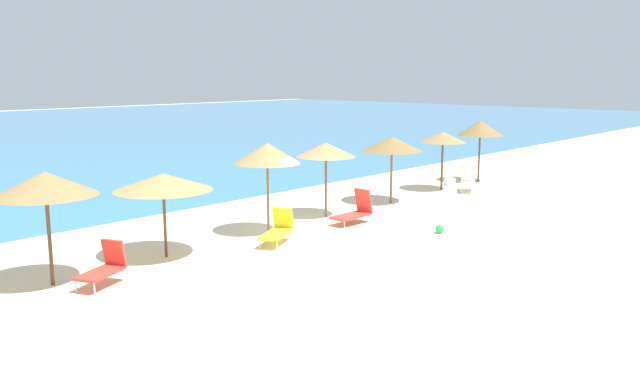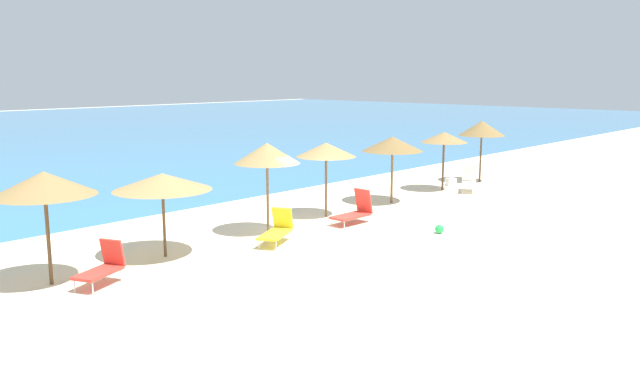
{
  "view_description": "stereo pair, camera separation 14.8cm",
  "coord_description": "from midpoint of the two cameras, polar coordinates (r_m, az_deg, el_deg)",
  "views": [
    {
      "loc": [
        -14.79,
        -13.18,
        5.01
      ],
      "look_at": [
        1.38,
        1.65,
        1.02
      ],
      "focal_mm": 36.61,
      "sensor_mm": 36.0,
      "label": 1
    },
    {
      "loc": [
        -14.69,
        -13.29,
        5.01
      ],
      "look_at": [
        1.38,
        1.65,
        1.02
      ],
      "focal_mm": 36.61,
      "sensor_mm": 36.0,
      "label": 2
    }
  ],
  "objects": [
    {
      "name": "beach_umbrella_7",
      "position": [
        31.3,
        13.71,
        5.44
      ],
      "size": [
        2.11,
        2.11,
        2.86
      ],
      "color": "brown",
      "rests_on": "ground_plane"
    },
    {
      "name": "cooler_box",
      "position": [
        30.29,
        11.12,
        0.9
      ],
      "size": [
        0.51,
        0.46,
        0.33
      ],
      "primitive_type": "cube",
      "rotation": [
        0.0,
        0.0,
        2.71
      ],
      "color": "white",
      "rests_on": "ground_plane"
    },
    {
      "name": "ground_plane",
      "position": [
        20.43,
        0.59,
        -3.9
      ],
      "size": [
        160.0,
        160.0,
        0.0
      ],
      "primitive_type": "plane",
      "color": "beige"
    },
    {
      "name": "beach_umbrella_5",
      "position": [
        25.54,
        6.13,
        4.2
      ],
      "size": [
        2.37,
        2.37,
        2.61
      ],
      "color": "brown",
      "rests_on": "ground_plane"
    },
    {
      "name": "lounge_chair_1",
      "position": [
        22.15,
        2.86,
        -1.66
      ],
      "size": [
        1.54,
        0.69,
        1.14
      ],
      "rotation": [
        0.0,
        0.0,
        1.55
      ],
      "color": "red",
      "rests_on": "ground_plane"
    },
    {
      "name": "lounge_chair_3",
      "position": [
        28.86,
        12.66,
        0.95
      ],
      "size": [
        1.5,
        1.2,
        1.08
      ],
      "rotation": [
        0.0,
        0.0,
        2.09
      ],
      "color": "white",
      "rests_on": "ground_plane"
    },
    {
      "name": "beach_umbrella_1",
      "position": [
        16.6,
        -23.12,
        0.64
      ],
      "size": [
        2.41,
        2.41,
        2.76
      ],
      "color": "brown",
      "rests_on": "ground_plane"
    },
    {
      "name": "beach_umbrella_3",
      "position": [
        20.41,
        -4.83,
        3.38
      ],
      "size": [
        2.06,
        2.06,
        2.9
      ],
      "color": "brown",
      "rests_on": "ground_plane"
    },
    {
      "name": "beach_umbrella_6",
      "position": [
        28.65,
        10.55,
        4.72
      ],
      "size": [
        2.0,
        2.0,
        2.55
      ],
      "color": "brown",
      "rests_on": "ground_plane"
    },
    {
      "name": "beach_umbrella_2",
      "position": [
        18.25,
        -13.78,
        0.85
      ],
      "size": [
        2.69,
        2.69,
        2.34
      ],
      "color": "brown",
      "rests_on": "ground_plane"
    },
    {
      "name": "beach_ball",
      "position": [
        21.12,
        10.21,
        -3.19
      ],
      "size": [
        0.28,
        0.28,
        0.28
      ],
      "primitive_type": "sphere",
      "color": "green",
      "rests_on": "ground_plane"
    },
    {
      "name": "beach_umbrella_4",
      "position": [
        22.84,
        0.33,
        3.7
      ],
      "size": [
        2.11,
        2.11,
        2.64
      ],
      "color": "brown",
      "rests_on": "ground_plane"
    },
    {
      "name": "lounge_chair_0",
      "position": [
        16.56,
        -18.58,
        -6.21
      ],
      "size": [
        1.42,
        1.05,
        1.05
      ],
      "rotation": [
        0.0,
        0.0,
        1.96
      ],
      "color": "red",
      "rests_on": "ground_plane"
    },
    {
      "name": "lounge_chair_2",
      "position": [
        19.56,
        -3.93,
        -3.3
      ],
      "size": [
        1.64,
        1.22,
        1.02
      ],
      "rotation": [
        0.0,
        0.0,
        2.02
      ],
      "color": "yellow",
      "rests_on": "ground_plane"
    }
  ]
}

